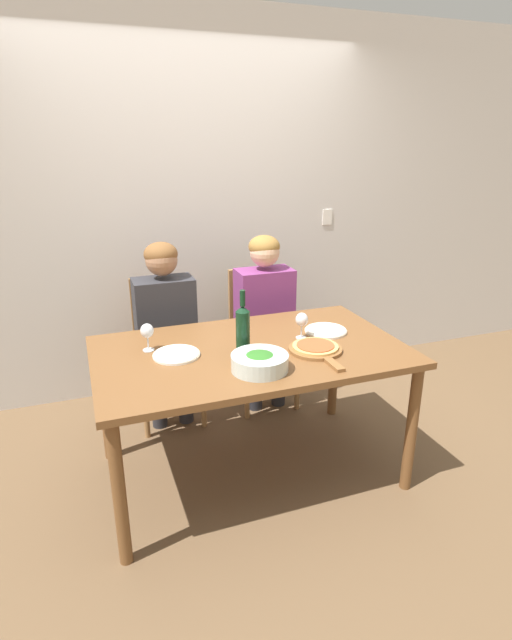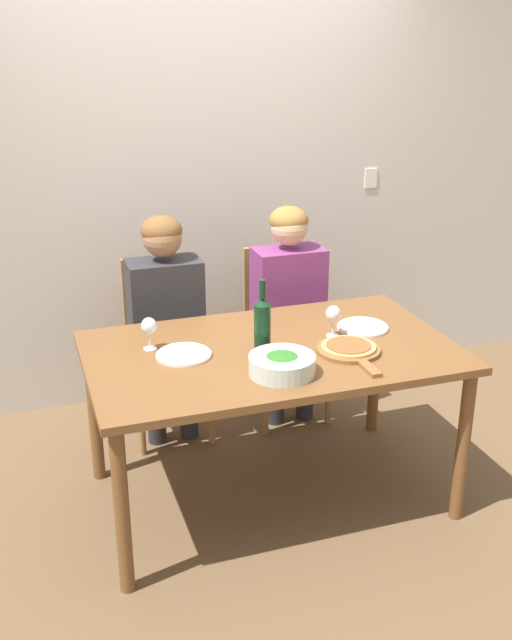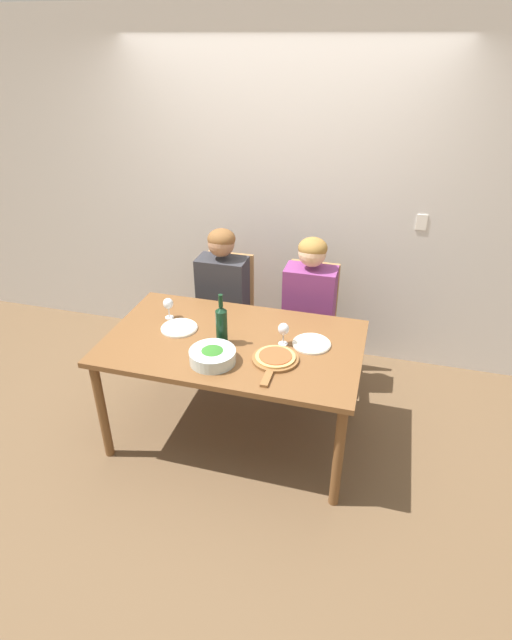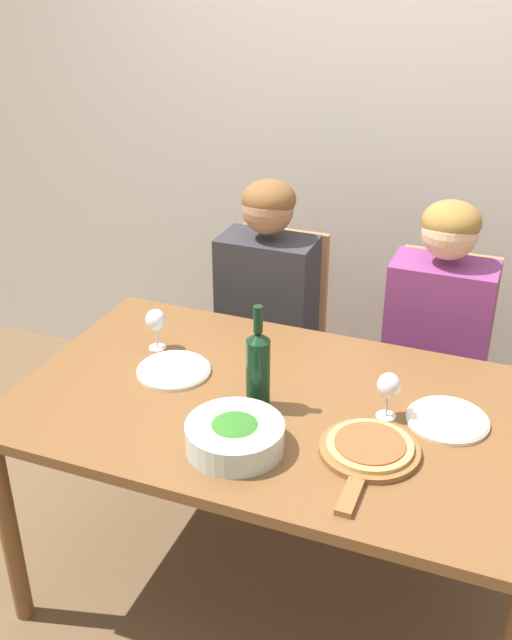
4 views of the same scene
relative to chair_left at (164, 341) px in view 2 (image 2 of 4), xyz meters
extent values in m
plane|color=brown|center=(0.32, -0.84, -0.52)|extent=(40.00, 40.00, 0.00)
cube|color=silver|center=(0.32, 0.45, 0.83)|extent=(10.00, 0.05, 2.70)
cube|color=white|center=(1.42, 0.43, 0.73)|extent=(0.08, 0.01, 0.12)
cube|color=brown|center=(0.32, -0.84, 0.24)|extent=(1.64, 0.98, 0.04)
cylinder|color=brown|center=(-0.44, -1.27, -0.15)|extent=(0.06, 0.06, 0.74)
cylinder|color=brown|center=(1.08, -1.27, -0.15)|extent=(0.06, 0.06, 0.74)
cylinder|color=brown|center=(-0.44, -0.41, -0.15)|extent=(0.06, 0.06, 0.74)
cylinder|color=brown|center=(1.08, -0.41, -0.15)|extent=(0.06, 0.06, 0.74)
cube|color=#9E7042|center=(0.00, -0.08, -0.07)|extent=(0.42, 0.42, 0.04)
cube|color=#9E7042|center=(0.00, 0.12, 0.20)|extent=(0.38, 0.03, 0.50)
cylinder|color=#9E7042|center=(-0.19, -0.27, -0.30)|extent=(0.04, 0.04, 0.43)
cylinder|color=#9E7042|center=(0.19, -0.27, -0.30)|extent=(0.04, 0.04, 0.43)
cylinder|color=#9E7042|center=(-0.19, 0.11, -0.30)|extent=(0.04, 0.04, 0.43)
cylinder|color=#9E7042|center=(0.19, 0.11, -0.30)|extent=(0.04, 0.04, 0.43)
cube|color=#9E7042|center=(0.69, -0.08, -0.07)|extent=(0.42, 0.42, 0.04)
cube|color=#9E7042|center=(0.69, 0.12, 0.20)|extent=(0.38, 0.03, 0.50)
cylinder|color=#9E7042|center=(0.50, -0.27, -0.30)|extent=(0.04, 0.04, 0.43)
cylinder|color=#9E7042|center=(0.88, -0.27, -0.30)|extent=(0.04, 0.04, 0.43)
cylinder|color=#9E7042|center=(0.50, 0.11, -0.30)|extent=(0.04, 0.04, 0.43)
cylinder|color=#9E7042|center=(0.88, 0.11, -0.30)|extent=(0.04, 0.04, 0.43)
cylinder|color=#28282D|center=(-0.09, -0.16, -0.29)|extent=(0.10, 0.10, 0.47)
cylinder|color=#28282D|center=(0.09, -0.16, -0.29)|extent=(0.10, 0.10, 0.47)
cube|color=#2D2D33|center=(0.00, -0.10, 0.22)|extent=(0.38, 0.22, 0.54)
cylinder|color=#2D2D33|center=(-0.20, -0.34, 0.07)|extent=(0.07, 0.31, 0.14)
cylinder|color=#2D2D33|center=(0.20, -0.34, 0.07)|extent=(0.07, 0.31, 0.14)
sphere|color=#9E7051|center=(0.00, -0.10, 0.61)|extent=(0.20, 0.20, 0.20)
ellipsoid|color=brown|center=(0.00, -0.09, 0.64)|extent=(0.21, 0.21, 0.15)
cylinder|color=#28282D|center=(0.60, -0.16, -0.29)|extent=(0.10, 0.10, 0.47)
cylinder|color=#28282D|center=(0.78, -0.16, -0.29)|extent=(0.10, 0.10, 0.47)
cube|color=#7A3370|center=(0.69, -0.10, 0.22)|extent=(0.38, 0.22, 0.54)
cylinder|color=#7A3370|center=(0.49, -0.34, 0.07)|extent=(0.07, 0.31, 0.14)
cylinder|color=#7A3370|center=(0.89, -0.34, 0.07)|extent=(0.07, 0.31, 0.14)
sphere|color=#DBAD89|center=(0.69, -0.10, 0.61)|extent=(0.20, 0.20, 0.20)
ellipsoid|color=olive|center=(0.69, -0.09, 0.64)|extent=(0.21, 0.21, 0.15)
cylinder|color=black|center=(0.27, -0.89, 0.37)|extent=(0.07, 0.07, 0.23)
cone|color=black|center=(0.27, -0.89, 0.51)|extent=(0.07, 0.07, 0.03)
cylinder|color=black|center=(0.27, -0.89, 0.56)|extent=(0.03, 0.03, 0.08)
cylinder|color=silver|center=(0.28, -1.10, 0.30)|extent=(0.28, 0.28, 0.08)
ellipsoid|color=#2D6B23|center=(0.28, -1.10, 0.30)|extent=(0.23, 0.23, 0.09)
cylinder|color=silver|center=(-0.07, -0.80, 0.26)|extent=(0.24, 0.24, 0.01)
torus|color=silver|center=(-0.07, -0.80, 0.27)|extent=(0.24, 0.24, 0.01)
cylinder|color=silver|center=(0.82, -0.76, 0.26)|extent=(0.24, 0.24, 0.01)
torus|color=silver|center=(0.82, -0.76, 0.27)|extent=(0.24, 0.24, 0.01)
cylinder|color=brown|center=(0.64, -0.98, 0.27)|extent=(0.28, 0.28, 0.02)
cube|color=brown|center=(0.64, -1.19, 0.27)|extent=(0.04, 0.14, 0.02)
cylinder|color=tan|center=(0.64, -0.98, 0.28)|extent=(0.24, 0.24, 0.01)
cylinder|color=#AD4C28|center=(0.64, -0.98, 0.29)|extent=(0.20, 0.20, 0.01)
cylinder|color=silver|center=(-0.19, -0.68, 0.26)|extent=(0.06, 0.06, 0.01)
cylinder|color=silver|center=(-0.19, -0.68, 0.30)|extent=(0.01, 0.01, 0.07)
ellipsoid|color=silver|center=(-0.19, -0.68, 0.37)|extent=(0.07, 0.07, 0.08)
ellipsoid|color=maroon|center=(-0.19, -0.68, 0.36)|extent=(0.06, 0.06, 0.03)
cylinder|color=silver|center=(0.64, -0.80, 0.26)|extent=(0.06, 0.06, 0.01)
cylinder|color=silver|center=(0.64, -0.80, 0.30)|extent=(0.01, 0.01, 0.07)
ellipsoid|color=silver|center=(0.64, -0.80, 0.37)|extent=(0.07, 0.07, 0.08)
ellipsoid|color=maroon|center=(0.64, -0.80, 0.36)|extent=(0.06, 0.06, 0.03)
camera|label=1|loc=(-0.49, -3.15, 1.31)|focal=28.00mm
camera|label=2|loc=(-0.71, -3.73, 1.60)|focal=42.00mm
camera|label=3|loc=(1.19, -3.41, 1.96)|focal=28.00mm
camera|label=4|loc=(0.95, -2.66, 1.55)|focal=42.00mm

